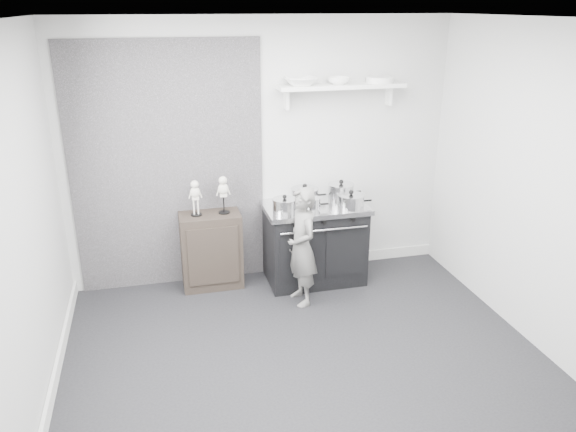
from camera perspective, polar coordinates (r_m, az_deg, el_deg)
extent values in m
plane|color=black|center=(4.79, 2.00, -14.88)|extent=(4.00, 4.00, 0.00)
cube|color=beige|center=(5.83, -2.70, 6.41)|extent=(4.00, 0.02, 2.70)
cube|color=beige|center=(2.65, 13.32, -12.78)|extent=(4.00, 0.02, 2.70)
cube|color=beige|center=(4.11, -25.70, -1.93)|extent=(0.02, 3.60, 2.70)
cube|color=beige|center=(5.06, 24.56, 2.30)|extent=(0.02, 3.60, 2.70)
cube|color=silver|center=(3.90, 2.52, 19.41)|extent=(4.00, 3.60, 0.02)
cube|color=black|center=(5.74, -12.03, 4.72)|extent=(1.90, 0.02, 2.50)
cube|color=silver|center=(6.50, 6.22, -4.21)|extent=(2.00, 0.03, 0.12)
cube|color=silver|center=(4.71, -22.94, -16.57)|extent=(0.03, 3.60, 0.12)
cube|color=white|center=(5.78, 5.45, 13.00)|extent=(1.30, 0.26, 0.04)
cube|color=white|center=(5.71, -0.16, 11.78)|extent=(0.03, 0.12, 0.20)
cube|color=white|center=(6.06, 10.21, 11.99)|extent=(0.03, 0.12, 0.20)
cube|color=black|center=(5.95, 2.71, -2.95)|extent=(1.00, 0.60, 0.80)
cube|color=silver|center=(5.80, 2.78, 0.89)|extent=(1.06, 0.64, 0.05)
cube|color=black|center=(5.62, 1.23, -4.19)|extent=(0.42, 0.02, 0.52)
cube|color=black|center=(5.76, 5.85, -3.69)|extent=(0.42, 0.02, 0.52)
cylinder|color=silver|center=(5.55, 3.73, -1.44)|extent=(0.90, 0.02, 0.02)
cylinder|color=black|center=(5.45, 0.70, -0.90)|extent=(0.04, 0.03, 0.04)
cylinder|color=black|center=(5.53, 3.70, -0.62)|extent=(0.04, 0.03, 0.04)
cylinder|color=black|center=(5.63, 6.61, -0.35)|extent=(0.04, 0.03, 0.04)
cube|color=black|center=(5.88, -7.79, -3.45)|extent=(0.61, 0.36, 0.80)
imported|color=slate|center=(5.42, 1.42, -3.14)|extent=(0.34, 0.47, 1.19)
cylinder|color=silver|center=(5.57, -0.35, 1.03)|extent=(0.24, 0.24, 0.12)
cylinder|color=silver|center=(5.55, -0.35, 1.69)|extent=(0.24, 0.24, 0.01)
sphere|color=black|center=(5.54, -0.35, 1.97)|extent=(0.04, 0.04, 0.04)
cylinder|color=black|center=(5.61, 1.22, 1.16)|extent=(0.10, 0.02, 0.02)
cylinder|color=silver|center=(5.84, 1.71, 2.04)|extent=(0.28, 0.28, 0.14)
cylinder|color=silver|center=(5.82, 1.72, 2.75)|extent=(0.29, 0.29, 0.01)
sphere|color=black|center=(5.81, 1.72, 3.06)|extent=(0.05, 0.05, 0.05)
cylinder|color=black|center=(5.89, 3.40, 2.17)|extent=(0.10, 0.02, 0.02)
cylinder|color=silver|center=(5.92, 5.39, 2.35)|extent=(0.26, 0.26, 0.17)
cylinder|color=silver|center=(5.89, 5.42, 3.18)|extent=(0.27, 0.27, 0.02)
sphere|color=black|center=(5.88, 5.43, 3.47)|extent=(0.05, 0.05, 0.05)
cylinder|color=black|center=(5.97, 6.95, 2.46)|extent=(0.10, 0.02, 0.02)
cylinder|color=silver|center=(5.71, 6.40, 1.42)|extent=(0.27, 0.27, 0.13)
cylinder|color=silver|center=(5.69, 6.43, 2.10)|extent=(0.27, 0.27, 0.01)
sphere|color=black|center=(5.68, 6.44, 2.40)|extent=(0.05, 0.05, 0.05)
cylinder|color=black|center=(5.77, 8.01, 1.56)|extent=(0.10, 0.02, 0.02)
cylinder|color=silver|center=(5.61, 2.46, 1.12)|extent=(0.16, 0.16, 0.12)
cylinder|color=silver|center=(5.59, 2.47, 1.76)|extent=(0.16, 0.16, 0.01)
sphere|color=black|center=(5.58, 2.48, 1.98)|extent=(0.03, 0.03, 0.03)
cylinder|color=black|center=(5.64, 3.63, 1.22)|extent=(0.10, 0.02, 0.02)
imported|color=white|center=(5.65, 1.27, 13.53)|extent=(0.33, 0.33, 0.08)
imported|color=white|center=(5.76, 5.17, 13.54)|extent=(0.22, 0.22, 0.07)
cylinder|color=white|center=(5.92, 9.29, 13.50)|extent=(0.28, 0.28, 0.06)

